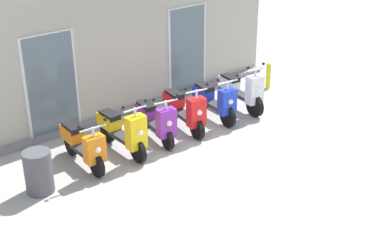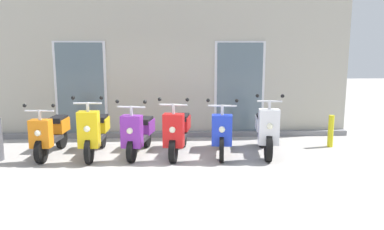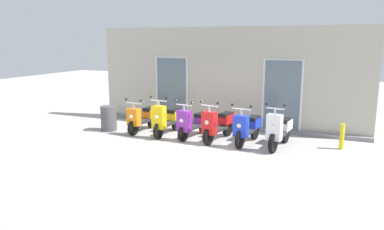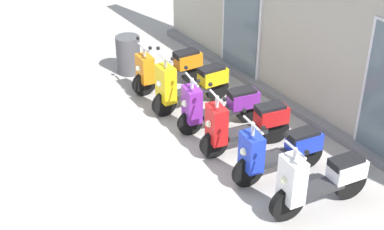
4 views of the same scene
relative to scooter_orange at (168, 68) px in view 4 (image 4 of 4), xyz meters
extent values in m
plane|color=#A8A39E|center=(2.15, -1.28, -0.46)|extent=(40.00, 40.00, 0.00)
cube|color=#B2AD9E|center=(2.15, 1.75, 1.19)|extent=(9.14, 0.30, 3.29)
cube|color=slate|center=(2.15, 1.50, -0.40)|extent=(9.14, 0.20, 0.12)
cube|color=silver|center=(0.25, 1.58, 0.69)|extent=(1.22, 0.04, 2.30)
cube|color=slate|center=(0.25, 1.56, 0.69)|extent=(1.10, 0.02, 2.22)
cylinder|color=black|center=(-0.03, -0.53, -0.22)|extent=(0.13, 0.47, 0.47)
cylinder|color=black|center=(0.03, 0.55, -0.22)|extent=(0.13, 0.47, 0.47)
cube|color=#2D2D30|center=(0.00, 0.01, -0.12)|extent=(0.30, 0.68, 0.09)
cube|color=orange|center=(-0.03, -0.49, 0.10)|extent=(0.39, 0.26, 0.53)
sphere|color=#F2EFCC|center=(-0.04, -0.62, 0.14)|extent=(0.12, 0.12, 0.12)
cube|color=orange|center=(0.03, 0.45, 0.07)|extent=(0.33, 0.54, 0.28)
cube|color=black|center=(0.03, 0.41, 0.21)|extent=(0.29, 0.50, 0.11)
cylinder|color=silver|center=(-0.03, -0.49, 0.45)|extent=(0.06, 0.06, 0.21)
cylinder|color=silver|center=(-0.03, -0.49, 0.53)|extent=(0.53, 0.07, 0.04)
sphere|color=black|center=(0.23, -0.51, 0.63)|extent=(0.07, 0.07, 0.07)
sphere|color=black|center=(-0.30, -0.47, 0.63)|extent=(0.07, 0.07, 0.07)
cylinder|color=black|center=(0.87, -0.60, -0.22)|extent=(0.10, 0.49, 0.48)
cylinder|color=black|center=(0.90, 0.55, -0.22)|extent=(0.10, 0.49, 0.48)
cube|color=#2D2D30|center=(0.89, -0.03, -0.12)|extent=(0.28, 0.72, 0.09)
cube|color=yellow|center=(0.87, -0.56, 0.18)|extent=(0.39, 0.25, 0.68)
sphere|color=#F2EFCC|center=(0.87, -0.69, 0.22)|extent=(0.12, 0.12, 0.12)
cube|color=yellow|center=(0.90, 0.45, 0.08)|extent=(0.31, 0.53, 0.28)
cube|color=black|center=(0.90, 0.41, 0.22)|extent=(0.27, 0.49, 0.11)
cylinder|color=silver|center=(0.87, -0.56, 0.60)|extent=(0.06, 0.06, 0.19)
cylinder|color=silver|center=(0.87, -0.56, 0.68)|extent=(0.52, 0.05, 0.04)
sphere|color=black|center=(1.13, -0.57, 0.78)|extent=(0.07, 0.07, 0.07)
sphere|color=black|center=(0.62, -0.55, 0.78)|extent=(0.07, 0.07, 0.07)
cylinder|color=black|center=(1.66, -0.56, -0.24)|extent=(0.18, 0.45, 0.44)
cylinder|color=black|center=(1.87, 0.54, -0.24)|extent=(0.18, 0.45, 0.44)
cube|color=#2D2D30|center=(1.76, -0.01, -0.14)|extent=(0.38, 0.73, 0.09)
cube|color=purple|center=(1.66, -0.52, 0.13)|extent=(0.42, 0.31, 0.61)
sphere|color=#F2EFCC|center=(1.64, -0.64, 0.17)|extent=(0.12, 0.12, 0.12)
cube|color=purple|center=(1.85, 0.44, 0.02)|extent=(0.39, 0.57, 0.28)
cube|color=black|center=(1.84, 0.41, 0.16)|extent=(0.34, 0.52, 0.11)
cylinder|color=silver|center=(1.66, -0.52, 0.51)|extent=(0.06, 0.06, 0.20)
cylinder|color=silver|center=(1.66, -0.52, 0.59)|extent=(0.53, 0.13, 0.04)
sphere|color=black|center=(1.93, -0.57, 0.69)|extent=(0.07, 0.07, 0.07)
sphere|color=black|center=(1.40, -0.47, 0.69)|extent=(0.07, 0.07, 0.07)
cylinder|color=black|center=(2.44, -0.60, -0.22)|extent=(0.19, 0.48, 0.47)
cylinder|color=black|center=(2.65, 0.52, -0.22)|extent=(0.19, 0.48, 0.47)
cube|color=#2D2D30|center=(2.55, -0.04, -0.12)|extent=(0.38, 0.75, 0.09)
cube|color=red|center=(2.45, -0.56, 0.15)|extent=(0.42, 0.30, 0.63)
sphere|color=#F2EFCC|center=(2.43, -0.69, 0.19)|extent=(0.12, 0.12, 0.12)
cube|color=red|center=(2.63, 0.43, 0.09)|extent=(0.39, 0.57, 0.28)
cube|color=black|center=(2.63, 0.39, 0.23)|extent=(0.34, 0.52, 0.11)
cylinder|color=silver|center=(2.45, -0.56, 0.55)|extent=(0.06, 0.06, 0.21)
cylinder|color=silver|center=(2.45, -0.56, 0.64)|extent=(0.52, 0.13, 0.04)
sphere|color=black|center=(2.71, -0.61, 0.74)|extent=(0.07, 0.07, 0.07)
sphere|color=black|center=(2.19, -0.51, 0.74)|extent=(0.07, 0.07, 0.07)
cylinder|color=black|center=(3.36, -0.61, -0.20)|extent=(0.15, 0.52, 0.51)
cylinder|color=black|center=(3.50, 0.46, -0.20)|extent=(0.15, 0.52, 0.51)
cube|color=#2D2D30|center=(3.43, -0.08, -0.10)|extent=(0.35, 0.70, 0.09)
cube|color=#1E38C6|center=(3.36, -0.58, 0.15)|extent=(0.41, 0.29, 0.58)
sphere|color=#F2EFCC|center=(3.35, -0.70, 0.19)|extent=(0.12, 0.12, 0.12)
cube|color=#1E38C6|center=(3.49, 0.36, 0.06)|extent=(0.37, 0.56, 0.28)
cube|color=black|center=(3.48, 0.32, 0.20)|extent=(0.32, 0.51, 0.11)
cylinder|color=silver|center=(3.36, -0.58, 0.53)|extent=(0.06, 0.06, 0.21)
cylinder|color=silver|center=(3.36, -0.58, 0.61)|extent=(0.53, 0.11, 0.04)
sphere|color=black|center=(3.63, -0.61, 0.71)|extent=(0.07, 0.07, 0.07)
sphere|color=black|center=(3.10, -0.54, 0.71)|extent=(0.07, 0.07, 0.07)
cylinder|color=black|center=(4.25, -0.62, -0.19)|extent=(0.17, 0.54, 0.53)
cylinder|color=black|center=(4.38, 0.47, -0.19)|extent=(0.17, 0.54, 0.53)
cube|color=#2D2D30|center=(4.32, -0.08, -0.09)|extent=(0.34, 0.71, 0.09)
cube|color=white|center=(4.25, -0.58, 0.20)|extent=(0.41, 0.29, 0.68)
sphere|color=#F2EFCC|center=(4.24, -0.71, 0.24)|extent=(0.12, 0.12, 0.12)
cube|color=white|center=(4.37, 0.37, 0.08)|extent=(0.36, 0.55, 0.28)
cube|color=black|center=(4.37, 0.33, 0.22)|extent=(0.32, 0.51, 0.11)
cylinder|color=silver|center=(4.25, -0.58, 0.62)|extent=(0.06, 0.06, 0.19)
cylinder|color=silver|center=(4.25, -0.58, 0.70)|extent=(0.47, 0.09, 0.04)
sphere|color=black|center=(4.48, -0.61, 0.80)|extent=(0.07, 0.07, 0.07)
sphere|color=black|center=(4.02, -0.55, 0.80)|extent=(0.07, 0.07, 0.07)
cylinder|color=#4C4C51|center=(-1.09, -0.31, -0.06)|extent=(0.50, 0.50, 0.80)
camera|label=1|loc=(-4.37, -8.19, 4.69)|focal=49.13mm
camera|label=2|loc=(2.46, -7.54, 1.68)|focal=35.52mm
camera|label=3|loc=(5.94, -9.95, 2.43)|focal=34.63mm
camera|label=4|loc=(8.62, -5.03, 4.83)|focal=52.66mm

